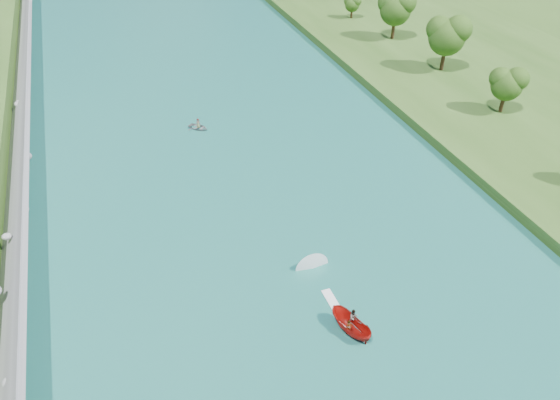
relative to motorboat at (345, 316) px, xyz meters
name	(u,v)px	position (x,y,z in m)	size (l,w,h in m)	color
ground	(327,344)	(-2.52, -1.69, -0.88)	(260.00, 260.00, 0.00)	#2D5119
river_water	(257,213)	(-2.52, 18.31, -0.83)	(55.00, 240.00, 0.10)	#175957
riprap_bank	(14,258)	(-28.36, 17.41, 0.92)	(4.32, 236.00, 4.05)	slate
trees_east	(490,73)	(38.17, 31.38, 5.35)	(10.13, 139.08, 10.87)	#284A13
motorboat	(345,316)	(0.00, 0.00, 0.00)	(3.60, 19.24, 2.04)	#AD140D
raft	(198,127)	(-4.32, 40.36, -0.40)	(3.74, 3.81, 1.63)	gray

